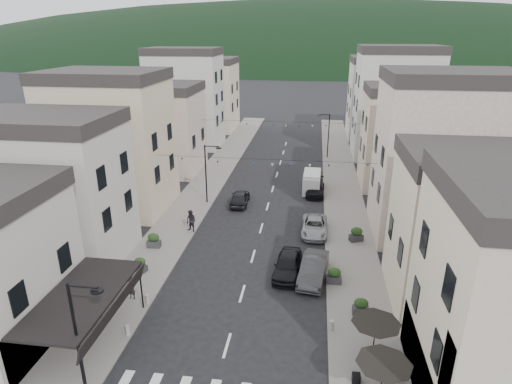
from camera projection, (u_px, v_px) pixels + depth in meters
sidewalk_left at (208, 182)px, 48.54m from camera, size 4.00×76.00×0.12m
sidewalk_right at (342, 189)px, 46.62m from camera, size 4.00×76.00×0.12m
hill_backdrop at (312, 55)px, 295.79m from camera, size 640.00×360.00×70.00m
boutique_awning at (86, 298)px, 22.42m from camera, size 3.77×7.50×3.28m
buildings_row_left at (162, 118)px, 52.61m from camera, size 10.20×54.16×14.00m
buildings_row_right at (407, 125)px, 47.76m from camera, size 10.20×54.16×14.50m
cafe_terrace at (383, 369)px, 18.74m from camera, size 2.50×8.10×2.53m
streetlamp_left_near at (81, 328)px, 19.25m from camera, size 1.70×0.56×6.00m
streetlamp_left_far at (208, 168)px, 41.48m from camera, size 1.70×0.56×6.00m
streetlamp_right_far at (327, 131)px, 56.66m from camera, size 1.70×0.56×6.00m
bollards at (225, 345)px, 22.91m from camera, size 11.66×10.26×0.60m
bunting_near at (263, 163)px, 36.33m from camera, size 19.00×0.28×0.62m
bunting_far at (279, 125)px, 51.15m from camera, size 19.00×0.28×0.62m
parked_car_a at (288, 265)px, 30.13m from camera, size 2.12×4.57×1.52m
parked_car_b at (313, 269)px, 29.58m from camera, size 2.26×4.91×1.56m
parked_car_c at (314, 226)px, 36.29m from camera, size 2.14×4.64×1.29m
parked_car_d at (315, 188)px, 45.02m from camera, size 2.04×4.67×1.34m
parked_car_e at (240, 198)px, 42.34m from camera, size 1.83×4.24×1.43m
delivery_van at (312, 181)px, 45.97m from camera, size 1.89×4.52×2.15m
pedestrian_a at (131, 288)px, 27.17m from camera, size 0.63×0.46×1.58m
pedestrian_b at (191, 221)px, 36.24m from camera, size 1.15×1.05×1.93m
planter_la at (140, 264)px, 30.43m from camera, size 1.06×0.83×1.05m
planter_lb at (154, 240)px, 33.76m from camera, size 1.08×0.63×1.19m
planter_ra at (361, 306)px, 25.76m from camera, size 0.98×0.55×1.09m
planter_rb at (334, 276)px, 28.96m from camera, size 1.02×0.57×1.14m
planter_rc at (356, 234)px, 34.73m from camera, size 1.22×0.96×1.20m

